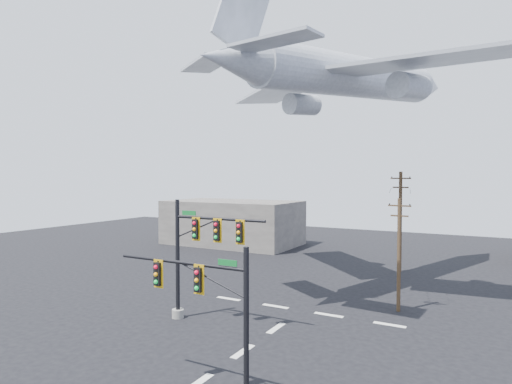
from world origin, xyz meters
The scene contains 9 objects.
ground centered at (0.00, 0.00, 0.00)m, with size 120.00×120.00×0.00m, color black.
lane_markings centered at (0.00, 5.33, 0.01)m, with size 14.00×21.20×0.01m.
signal_mast_near centered at (1.56, -0.90, 3.55)m, with size 6.95×0.72×6.55m.
signal_mast_far centered at (-4.94, 6.59, 4.40)m, with size 6.92×0.86×7.83m.
utility_pole_a centered at (5.96, 15.11, 4.11)m, with size 1.57×0.33×7.85m.
utility_pole_b centered at (3.71, 28.09, 5.15)m, with size 1.99×0.43×9.84m.
power_lines centered at (4.83, 21.60, 8.21)m, with size 3.86×12.99×0.03m.
airliner centered at (1.02, 20.51, 17.74)m, with size 28.34×30.72×8.32m.
building_left centered at (-20.00, 35.00, 3.00)m, with size 18.00×10.00×6.00m, color slate.
Camera 1 is at (11.42, -15.34, 9.30)m, focal length 30.00 mm.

